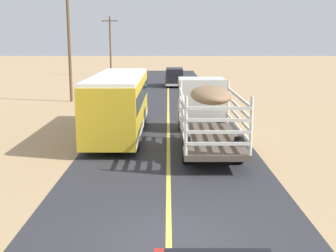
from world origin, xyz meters
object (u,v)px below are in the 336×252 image
object	(u,v)px
bus	(118,103)
power_pole_far	(110,44)
power_pole_mid	(69,42)
livestock_truck	(204,104)
car_far	(174,76)

from	to	relation	value
bus	power_pole_far	bearing A→B (deg)	97.94
power_pole_mid	power_pole_far	xyz separation A→B (m)	(0.00, 25.44, -0.47)
livestock_truck	car_far	distance (m)	25.22
power_pole_mid	power_pole_far	distance (m)	25.45
car_far	power_pole_mid	size ratio (longest dim) A/B	0.52
livestock_truck	power_pole_far	bearing A→B (deg)	104.04
car_far	power_pole_mid	bearing A→B (deg)	-126.69
bus	car_far	bearing A→B (deg)	82.36
car_far	power_pole_mid	distance (m)	14.87
bus	power_pole_mid	distance (m)	14.23
car_far	power_pole_far	size ratio (longest dim) A/B	0.58
bus	power_pole_mid	world-z (taller)	power_pole_mid
bus	car_far	world-z (taller)	bus
bus	power_pole_far	xyz separation A→B (m)	(-5.34, 38.28, 2.56)
livestock_truck	bus	distance (m)	4.50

